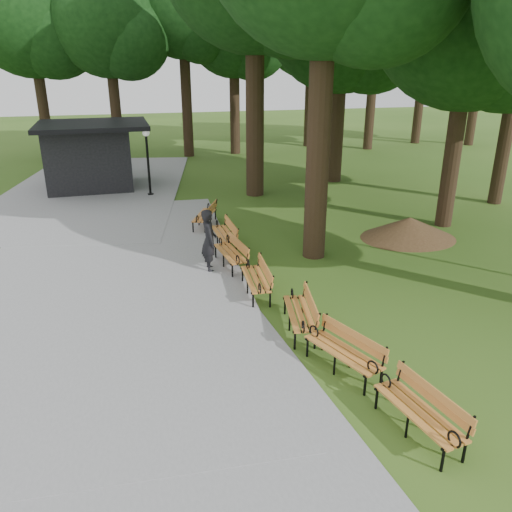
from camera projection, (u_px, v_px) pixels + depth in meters
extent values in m
plane|color=#325618|center=(265.00, 309.00, 12.85)|extent=(100.00, 100.00, 0.00)
cube|color=gray|center=(105.00, 277.00, 14.66)|extent=(12.00, 38.00, 0.06)
imported|color=black|center=(209.00, 240.00, 14.86)|extent=(0.46, 0.69, 1.88)
cylinder|color=black|center=(148.00, 166.00, 22.92)|extent=(0.10, 0.10, 2.75)
sphere|color=white|center=(146.00, 133.00, 22.38)|extent=(0.32, 0.32, 0.32)
cone|color=#47301C|center=(409.00, 228.00, 17.76)|extent=(2.84, 2.84, 0.76)
cylinder|color=black|center=(319.00, 122.00, 14.77)|extent=(0.70, 0.70, 8.40)
cylinder|color=black|center=(456.00, 133.00, 18.03)|extent=(0.60, 0.60, 6.87)
sphere|color=black|center=(474.00, 6.00, 16.54)|extent=(6.72, 6.72, 6.72)
cylinder|color=black|center=(255.00, 93.00, 21.93)|extent=(0.80, 0.80, 9.04)
cylinder|color=black|center=(337.00, 109.00, 24.92)|extent=(0.76, 0.76, 7.17)
sphere|color=black|center=(343.00, 13.00, 23.37)|extent=(7.15, 7.15, 7.15)
cylinder|color=black|center=(508.00, 121.00, 20.96)|extent=(0.56, 0.56, 6.95)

